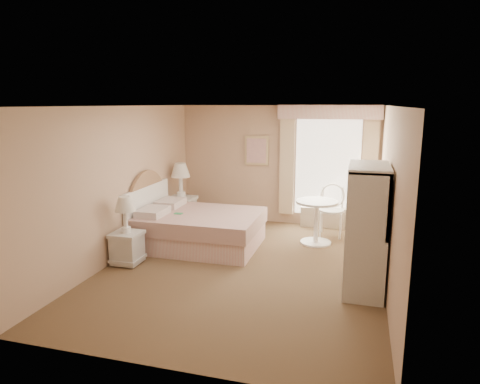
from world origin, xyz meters
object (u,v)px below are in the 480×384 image
(bed, at_px, (195,227))
(nightstand_far, at_px, (181,203))
(nightstand_near, at_px, (127,239))
(armoire, at_px, (366,239))
(round_table, at_px, (317,215))
(cafe_chair, at_px, (332,206))

(bed, xyz_separation_m, nightstand_far, (-0.72, 1.06, 0.15))
(bed, height_order, nightstand_near, bed)
(nightstand_far, height_order, armoire, armoire)
(nightstand_far, xyz_separation_m, round_table, (2.81, -0.33, 0.04))
(nightstand_near, relative_size, cafe_chair, 1.09)
(nightstand_near, bearing_deg, round_table, 33.51)
(round_table, relative_size, cafe_chair, 0.80)
(cafe_chair, bearing_deg, nightstand_far, -175.25)
(round_table, bearing_deg, nightstand_far, 173.26)
(cafe_chair, relative_size, armoire, 0.58)
(nightstand_far, bearing_deg, bed, -55.87)
(cafe_chair, bearing_deg, armoire, -76.43)
(round_table, bearing_deg, bed, -160.84)
(nightstand_far, bearing_deg, cafe_chair, 5.14)
(bed, xyz_separation_m, nightstand_near, (-0.72, -1.14, 0.06))
(nightstand_far, height_order, round_table, nightstand_far)
(round_table, bearing_deg, nightstand_near, -146.49)
(bed, distance_m, round_table, 2.23)
(armoire, bearing_deg, nightstand_near, -179.48)
(armoire, bearing_deg, round_table, 114.59)
(nightstand_far, xyz_separation_m, cafe_chair, (3.05, 0.27, 0.08))
(cafe_chair, distance_m, armoire, 2.52)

